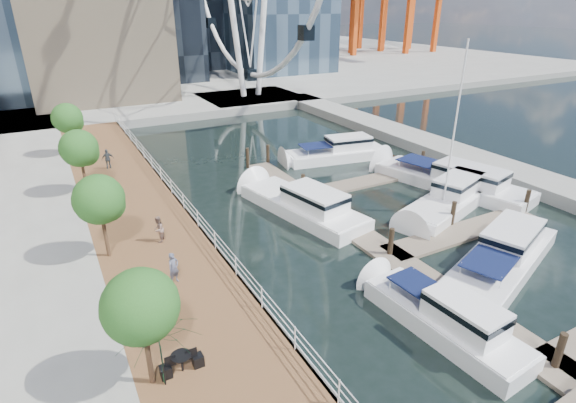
% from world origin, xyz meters
% --- Properties ---
extents(ground, '(520.00, 520.00, 0.00)m').
position_xyz_m(ground, '(0.00, 0.00, 0.00)').
color(ground, black).
rests_on(ground, ground).
extents(boardwalk, '(6.00, 60.00, 1.00)m').
position_xyz_m(boardwalk, '(-9.00, 15.00, 0.50)').
color(boardwalk, brown).
rests_on(boardwalk, ground).
extents(seawall, '(0.25, 60.00, 1.00)m').
position_xyz_m(seawall, '(-6.00, 15.00, 0.50)').
color(seawall, '#595954').
rests_on(seawall, ground).
extents(land_far, '(200.00, 114.00, 1.00)m').
position_xyz_m(land_far, '(0.00, 102.00, 0.50)').
color(land_far, gray).
rests_on(land_far, ground).
extents(breakwater, '(4.00, 60.00, 1.00)m').
position_xyz_m(breakwater, '(20.00, 20.00, 0.50)').
color(breakwater, gray).
rests_on(breakwater, ground).
extents(pier, '(14.00, 12.00, 1.00)m').
position_xyz_m(pier, '(14.00, 52.00, 0.50)').
color(pier, gray).
rests_on(pier, ground).
extents(railing, '(0.10, 60.00, 1.05)m').
position_xyz_m(railing, '(-6.10, 15.00, 1.52)').
color(railing, white).
rests_on(railing, boardwalk).
extents(floating_docks, '(16.00, 34.00, 2.60)m').
position_xyz_m(floating_docks, '(7.97, 9.98, 0.49)').
color(floating_docks, '#6D6051').
rests_on(floating_docks, ground).
extents(street_trees, '(2.60, 42.60, 4.60)m').
position_xyz_m(street_trees, '(-11.40, 14.00, 4.29)').
color(street_trees, '#3F2B1C').
rests_on(street_trees, ground).
extents(yacht_foreground, '(11.64, 6.66, 2.15)m').
position_xyz_m(yacht_foreground, '(7.49, 4.06, 0.00)').
color(yacht_foreground, white).
rests_on(yacht_foreground, ground).
extents(pedestrian_near, '(0.70, 0.60, 1.61)m').
position_xyz_m(pedestrian_near, '(-8.96, 9.81, 1.80)').
color(pedestrian_near, '#4A4F63').
rests_on(pedestrian_near, boardwalk).
extents(pedestrian_mid, '(0.90, 0.95, 1.55)m').
position_xyz_m(pedestrian_mid, '(-8.61, 14.26, 1.78)').
color(pedestrian_mid, '#806258').
rests_on(pedestrian_mid, boardwalk).
extents(pedestrian_far, '(0.96, 0.40, 1.63)m').
position_xyz_m(pedestrian_far, '(-9.22, 28.64, 1.82)').
color(pedestrian_far, '#33393F').
rests_on(pedestrian_far, boardwalk).
extents(moored_yachts, '(18.79, 34.04, 11.50)m').
position_xyz_m(moored_yachts, '(9.64, 11.68, 0.00)').
color(moored_yachts, white).
rests_on(moored_yachts, ground).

